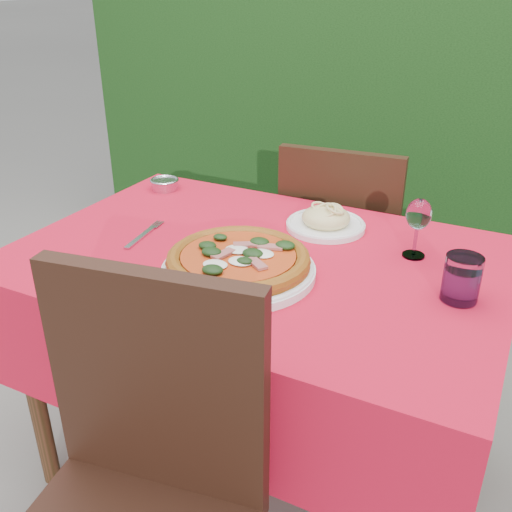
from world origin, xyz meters
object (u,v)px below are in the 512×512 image
at_px(chair_far, 342,249).
at_px(water_glass, 461,281).
at_px(fork, 141,237).
at_px(steel_ramekin, 165,185).
at_px(pasta_plate, 326,221).
at_px(pizza_plate, 238,263).
at_px(wine_glass, 419,217).
at_px(chair_near, 137,494).

xyz_separation_m(chair_far, water_glass, (0.47, -0.59, 0.28)).
distance_m(fork, steel_ramekin, 0.40).
xyz_separation_m(pasta_plate, fork, (-0.43, -0.30, -0.02)).
bearing_deg(steel_ramekin, chair_far, 27.66).
bearing_deg(water_glass, fork, -176.30).
bearing_deg(fork, pizza_plate, -18.90).
bearing_deg(water_glass, pizza_plate, -166.49).
height_order(chair_far, steel_ramekin, chair_far).
distance_m(water_glass, wine_glass, 0.23).
distance_m(chair_far, pasta_plate, 0.44).
bearing_deg(chair_near, pasta_plate, 79.14).
distance_m(pizza_plate, water_glass, 0.51).
distance_m(pizza_plate, wine_glass, 0.47).
relative_size(water_glass, fork, 0.51).
xyz_separation_m(fork, steel_ramekin, (-0.17, 0.36, 0.01)).
distance_m(chair_far, water_glass, 0.80).
bearing_deg(steel_ramekin, pizza_plate, -39.52).
height_order(chair_near, fork, chair_near).
distance_m(chair_near, chair_far, 1.22).
relative_size(pasta_plate, steel_ramekin, 2.57).
bearing_deg(chair_far, pasta_plate, 94.25).
xyz_separation_m(water_glass, steel_ramekin, (-1.01, 0.31, -0.03)).
relative_size(chair_far, wine_glass, 5.73).
bearing_deg(fork, steel_ramekin, 107.32).
xyz_separation_m(pizza_plate, wine_glass, (0.36, 0.30, 0.08)).
relative_size(chair_near, wine_glass, 6.05).
bearing_deg(pasta_plate, water_glass, -30.74).
distance_m(chair_near, pizza_plate, 0.56).
bearing_deg(pasta_plate, fork, -145.42).
xyz_separation_m(water_glass, wine_glass, (-0.14, 0.18, 0.06)).
relative_size(pizza_plate, water_glass, 3.48).
bearing_deg(steel_ramekin, wine_glass, -8.55).
relative_size(pizza_plate, steel_ramekin, 4.25).
bearing_deg(water_glass, pasta_plate, 149.26).
bearing_deg(steel_ramekin, fork, -64.47).
xyz_separation_m(pasta_plate, water_glass, (0.41, -0.24, 0.03)).
height_order(water_glass, fork, water_glass).
bearing_deg(pizza_plate, chair_near, -83.16).
distance_m(chair_near, steel_ramekin, 1.12).
height_order(chair_near, water_glass, chair_near).
height_order(pasta_plate, fork, pasta_plate).
xyz_separation_m(chair_near, chair_far, (-0.03, 1.22, -0.03)).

